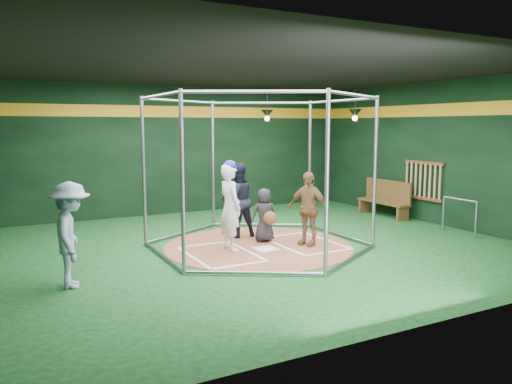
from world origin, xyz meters
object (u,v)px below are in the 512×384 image
batter_figure (230,206)px  dugout_bench (385,198)px  umpire (238,200)px  visitor_leopard (308,208)px

batter_figure → dugout_bench: batter_figure is taller
batter_figure → umpire: bearing=57.2°
umpire → batter_figure: bearing=60.2°
dugout_bench → batter_figure: bearing=-164.7°
batter_figure → umpire: 1.17m
batter_figure → dugout_bench: (5.26, 1.43, -0.39)m
batter_figure → dugout_bench: 5.46m
visitor_leopard → dugout_bench: 4.11m
visitor_leopard → umpire: umpire is taller
batter_figure → dugout_bench: bearing=15.3°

